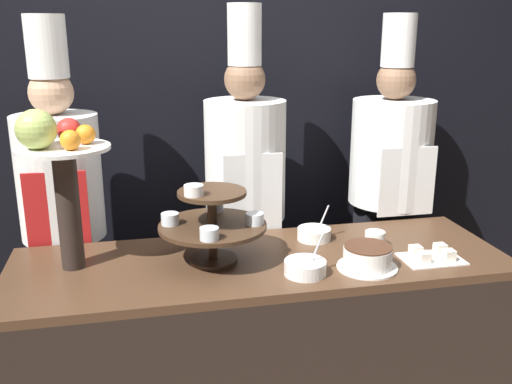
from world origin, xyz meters
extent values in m
cube|color=black|center=(0.00, 1.24, 1.40)|extent=(10.00, 0.06, 2.80)
cube|color=black|center=(0.00, 0.33, 0.42)|extent=(1.98, 0.65, 0.84)
cube|color=#4C3321|center=(0.00, 0.33, 0.86)|extent=(1.98, 0.65, 0.03)
cylinder|color=#3D2819|center=(-0.19, 0.34, 0.88)|extent=(0.19, 0.19, 0.02)
cylinder|color=#3D2819|center=(-0.19, 0.34, 1.02)|extent=(0.04, 0.04, 0.29)
cylinder|color=#3D2819|center=(-0.19, 0.34, 1.02)|extent=(0.42, 0.42, 0.02)
cylinder|color=#3D2819|center=(-0.19, 0.34, 1.16)|extent=(0.27, 0.27, 0.02)
cylinder|color=silver|center=(-0.35, 0.37, 1.05)|extent=(0.07, 0.07, 0.04)
cylinder|color=green|center=(-0.35, 0.37, 1.05)|extent=(0.06, 0.06, 0.03)
cylinder|color=silver|center=(-0.23, 0.18, 1.05)|extent=(0.07, 0.07, 0.04)
cylinder|color=gold|center=(-0.23, 0.18, 1.05)|extent=(0.06, 0.06, 0.03)
cylinder|color=silver|center=(-0.03, 0.30, 1.05)|extent=(0.07, 0.07, 0.04)
cylinder|color=beige|center=(-0.03, 0.30, 1.05)|extent=(0.06, 0.06, 0.03)
cylinder|color=silver|center=(-0.16, 0.50, 1.05)|extent=(0.07, 0.07, 0.04)
cylinder|color=red|center=(-0.16, 0.50, 1.05)|extent=(0.06, 0.06, 0.03)
cylinder|color=white|center=(-0.26, 0.29, 1.19)|extent=(0.07, 0.07, 0.04)
cylinder|color=#2D231E|center=(-0.73, 0.40, 1.11)|extent=(0.09, 0.09, 0.46)
cylinder|color=white|center=(-0.73, 0.40, 1.34)|extent=(0.34, 0.34, 0.01)
sphere|color=orange|center=(-0.64, 0.42, 1.39)|extent=(0.07, 0.07, 0.07)
sphere|color=red|center=(-0.71, 0.48, 1.40)|extent=(0.09, 0.09, 0.09)
sphere|color=#84B742|center=(-0.80, 0.45, 1.39)|extent=(0.08, 0.08, 0.08)
sphere|color=#ADC160|center=(-0.80, 0.36, 1.42)|extent=(0.14, 0.14, 0.14)
sphere|color=orange|center=(-0.69, 0.32, 1.39)|extent=(0.07, 0.07, 0.07)
cylinder|color=white|center=(0.38, 0.15, 0.88)|extent=(0.23, 0.23, 0.01)
cylinder|color=white|center=(0.38, 0.15, 0.92)|extent=(0.19, 0.19, 0.08)
cylinder|color=#472819|center=(0.38, 0.15, 0.96)|extent=(0.18, 0.18, 0.01)
cylinder|color=white|center=(0.50, 0.35, 0.91)|extent=(0.08, 0.08, 0.07)
cube|color=white|center=(0.66, 0.17, 0.88)|extent=(0.24, 0.17, 0.01)
cube|color=silver|center=(0.61, 0.14, 0.90)|extent=(0.04, 0.04, 0.04)
cube|color=silver|center=(0.72, 0.14, 0.90)|extent=(0.04, 0.04, 0.04)
cube|color=silver|center=(0.61, 0.21, 0.90)|extent=(0.04, 0.04, 0.04)
cube|color=silver|center=(0.72, 0.21, 0.90)|extent=(0.04, 0.04, 0.04)
cylinder|color=white|center=(0.13, 0.15, 0.90)|extent=(0.16, 0.16, 0.05)
cylinder|color=#BCBCC1|center=(0.17, 0.15, 0.97)|extent=(0.05, 0.01, 0.11)
cylinder|color=white|center=(0.27, 0.49, 0.90)|extent=(0.15, 0.15, 0.05)
cylinder|color=#BCBCC1|center=(0.31, 0.49, 0.97)|extent=(0.05, 0.01, 0.11)
cube|color=#28282D|center=(-0.81, 0.85, 0.42)|extent=(0.28, 0.15, 0.84)
cylinder|color=white|center=(-0.81, 0.85, 1.12)|extent=(0.37, 0.37, 0.56)
cube|color=red|center=(-0.81, 0.68, 1.01)|extent=(0.26, 0.01, 0.36)
sphere|color=tan|center=(-0.81, 0.85, 1.50)|extent=(0.19, 0.19, 0.19)
cylinder|color=white|center=(-0.81, 0.85, 1.69)|extent=(0.17, 0.17, 0.26)
cube|color=black|center=(0.04, 0.85, 0.44)|extent=(0.29, 0.16, 0.88)
cylinder|color=white|center=(0.04, 0.85, 1.16)|extent=(0.38, 0.38, 0.56)
cube|color=white|center=(0.04, 0.67, 1.05)|extent=(0.27, 0.01, 0.36)
sphere|color=#846047|center=(0.04, 0.85, 1.54)|extent=(0.19, 0.19, 0.19)
cylinder|color=white|center=(0.04, 0.85, 1.73)|extent=(0.15, 0.15, 0.27)
cube|color=black|center=(0.79, 0.85, 0.45)|extent=(0.30, 0.17, 0.90)
cylinder|color=white|center=(0.79, 0.85, 1.16)|extent=(0.40, 0.40, 0.52)
cube|color=white|center=(0.79, 0.66, 1.06)|extent=(0.28, 0.01, 0.33)
sphere|color=#846047|center=(0.79, 0.85, 1.52)|extent=(0.19, 0.19, 0.19)
cylinder|color=white|center=(0.79, 0.85, 1.71)|extent=(0.16, 0.16, 0.25)
camera|label=1|loc=(-0.46, -1.74, 1.77)|focal=40.00mm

